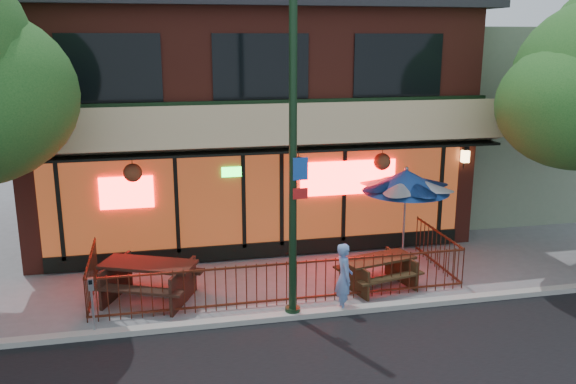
# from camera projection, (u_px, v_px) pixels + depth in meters

# --- Properties ---
(ground) EXTENTS (80.00, 80.00, 0.00)m
(ground) POSITION_uv_depth(u_px,v_px,m) (289.00, 308.00, 13.22)
(ground) COLOR gray
(ground) RESTS_ON ground
(curb) EXTENTS (80.00, 0.25, 0.12)m
(curb) POSITION_uv_depth(u_px,v_px,m) (294.00, 315.00, 12.73)
(curb) COLOR #999993
(curb) RESTS_ON ground
(restaurant_building) EXTENTS (12.96, 9.49, 8.05)m
(restaurant_building) POSITION_uv_depth(u_px,v_px,m) (240.00, 90.00, 18.94)
(restaurant_building) COLOR maroon
(restaurant_building) RESTS_ON ground
(neighbor_building) EXTENTS (6.00, 7.00, 6.00)m
(neighbor_building) POSITION_uv_depth(u_px,v_px,m) (489.00, 116.00, 21.63)
(neighbor_building) COLOR slate
(neighbor_building) RESTS_ON ground
(patio_fence) EXTENTS (8.44, 2.62, 1.00)m
(patio_fence) POSITION_uv_depth(u_px,v_px,m) (284.00, 272.00, 13.54)
(patio_fence) COLOR #481B0F
(patio_fence) RESTS_ON ground
(street_light) EXTENTS (0.43, 0.32, 7.00)m
(street_light) POSITION_uv_depth(u_px,v_px,m) (293.00, 170.00, 12.06)
(street_light) COLOR black
(street_light) RESTS_ON ground
(picnic_table_left) EXTENTS (2.52, 2.28, 0.88)m
(picnic_table_left) POSITION_uv_depth(u_px,v_px,m) (149.00, 276.00, 13.49)
(picnic_table_left) COLOR black
(picnic_table_left) RESTS_ON ground
(picnic_table_right) EXTENTS (1.96, 1.67, 0.73)m
(picnic_table_right) POSITION_uv_depth(u_px,v_px,m) (378.00, 268.00, 14.24)
(picnic_table_right) COLOR #382613
(picnic_table_right) RESTS_ON ground
(patio_umbrella) EXTENTS (2.21, 2.21, 2.53)m
(patio_umbrella) POSITION_uv_depth(u_px,v_px,m) (406.00, 181.00, 15.50)
(patio_umbrella) COLOR gray
(patio_umbrella) RESTS_ON ground
(pedestrian) EXTENTS (0.40, 0.58, 1.51)m
(pedestrian) POSITION_uv_depth(u_px,v_px,m) (344.00, 277.00, 12.94)
(pedestrian) COLOR #658ACA
(pedestrian) RESTS_ON ground
(parking_meter_near) EXTENTS (0.12, 0.10, 1.21)m
(parking_meter_near) POSITION_uv_depth(u_px,v_px,m) (92.00, 297.00, 11.81)
(parking_meter_near) COLOR #9899A0
(parking_meter_near) RESTS_ON ground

